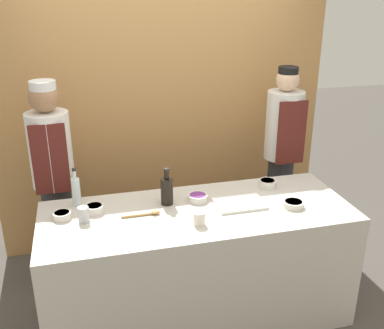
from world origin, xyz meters
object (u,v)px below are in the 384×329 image
(sauce_bowl_yellow, at_px, (293,204))
(chef_right, at_px, (282,154))
(sauce_bowl_green, at_px, (267,183))
(cup_steel, at_px, (84,214))
(bottle_soy, at_px, (167,190))
(sauce_bowl_purple, at_px, (198,197))
(chef_left, at_px, (54,176))
(sauce_bowl_orange, at_px, (62,215))
(cup_cream, at_px, (199,218))
(bottle_clear, at_px, (76,191))
(wooden_spoon, at_px, (147,214))
(cutting_board, at_px, (240,203))
(sauce_bowl_brown, at_px, (94,209))

(sauce_bowl_yellow, xyz_separation_m, chef_right, (0.31, 0.87, 0.03))
(sauce_bowl_green, height_order, cup_steel, cup_steel)
(chef_right, bearing_deg, bottle_soy, -153.01)
(sauce_bowl_purple, height_order, chef_left, chef_left)
(bottle_soy, bearing_deg, sauce_bowl_green, 5.91)
(bottle_soy, distance_m, chef_left, 0.99)
(sauce_bowl_orange, relative_size, cup_cream, 1.35)
(cup_cream, bearing_deg, cup_steel, 162.56)
(sauce_bowl_orange, relative_size, chef_left, 0.07)
(bottle_clear, distance_m, wooden_spoon, 0.54)
(sauce_bowl_purple, bearing_deg, chef_right, 32.59)
(chef_left, bearing_deg, sauce_bowl_orange, -83.96)
(sauce_bowl_green, xyz_separation_m, cup_steel, (-1.39, -0.20, 0.02))
(cutting_board, bearing_deg, cup_cream, -150.51)
(sauce_bowl_yellow, height_order, cup_cream, cup_cream)
(chef_right, bearing_deg, sauce_bowl_orange, -161.47)
(sauce_bowl_orange, bearing_deg, chef_left, 96.04)
(bottle_soy, relative_size, cup_steel, 2.62)
(sauce_bowl_purple, xyz_separation_m, wooden_spoon, (-0.39, -0.13, -0.01))
(wooden_spoon, relative_size, chef_left, 0.16)
(chef_left, bearing_deg, cup_cream, -45.09)
(bottle_soy, bearing_deg, cup_steel, -168.69)
(cutting_board, relative_size, bottle_clear, 1.24)
(sauce_bowl_orange, bearing_deg, sauce_bowl_yellow, -8.28)
(sauce_bowl_brown, height_order, chef_right, chef_right)
(cup_steel, bearing_deg, cutting_board, -1.56)
(cup_steel, xyz_separation_m, wooden_spoon, (0.42, -0.02, -0.04))
(sauce_bowl_purple, xyz_separation_m, sauce_bowl_brown, (-0.74, -0.00, 0.01))
(sauce_bowl_yellow, xyz_separation_m, sauce_bowl_brown, (-1.37, 0.26, 0.01))
(chef_left, bearing_deg, sauce_bowl_brown, -64.87)
(cutting_board, relative_size, chef_left, 0.20)
(sauce_bowl_brown, distance_m, cup_cream, 0.74)
(cup_cream, distance_m, wooden_spoon, 0.38)
(sauce_bowl_brown, distance_m, bottle_clear, 0.20)
(cup_steel, bearing_deg, bottle_soy, 11.31)
(sauce_bowl_brown, xyz_separation_m, bottle_clear, (-0.11, 0.15, 0.08))
(sauce_bowl_yellow, distance_m, bottle_soy, 0.90)
(sauce_bowl_green, relative_size, chef_left, 0.08)
(sauce_bowl_brown, distance_m, bottle_soy, 0.52)
(sauce_bowl_yellow, distance_m, sauce_bowl_orange, 1.60)
(sauce_bowl_brown, bearing_deg, wooden_spoon, -20.94)
(bottle_soy, height_order, cup_steel, bottle_soy)
(chef_left, bearing_deg, cup_steel, -73.69)
(sauce_bowl_orange, xyz_separation_m, chef_right, (1.89, 0.64, 0.03))
(cutting_board, bearing_deg, chef_left, 150.13)
(cup_cream, xyz_separation_m, wooden_spoon, (-0.31, 0.21, -0.03))
(cup_cream, bearing_deg, wooden_spoon, 146.49)
(bottle_clear, distance_m, chef_left, 0.49)
(sauce_bowl_orange, distance_m, chef_left, 0.64)
(cutting_board, bearing_deg, sauce_bowl_purple, 152.94)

